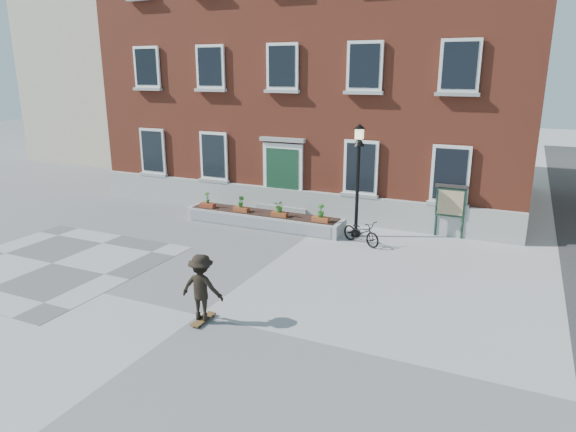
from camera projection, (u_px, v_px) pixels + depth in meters
The scene contains 9 objects.
ground at pixel (199, 315), 12.25m from camera, with size 100.00×100.00×0.00m, color #99999C.
checker_patch at pixel (52, 263), 15.55m from camera, with size 6.00×6.00×0.01m, color #565658.
distant_building at pixel (142, 58), 35.23m from camera, with size 10.00×12.00×13.00m, color beige.
bicycle at pixel (361, 232), 17.22m from camera, with size 0.56×1.59×0.84m, color black.
brick_building at pixel (330, 56), 23.56m from camera, with size 18.40×10.85×12.60m.
planter_assembly at pixel (263, 218), 19.24m from camera, with size 6.20×1.12×1.15m.
lamp_post at pixel (358, 165), 17.46m from camera, with size 0.40×0.40×3.93m.
notice_board at pixel (451, 202), 17.73m from camera, with size 1.10×0.16×1.87m.
skateboarder at pixel (202, 287), 11.71m from camera, with size 1.07×0.78×1.65m.
Camera 1 is at (6.61, -9.23, 5.61)m, focal length 32.00 mm.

